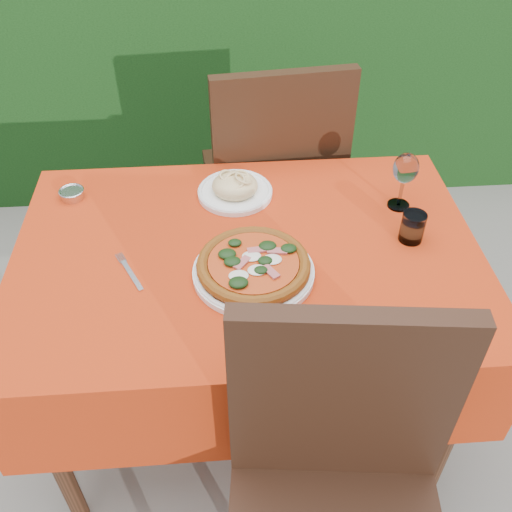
{
  "coord_description": "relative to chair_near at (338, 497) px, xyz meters",
  "views": [
    {
      "loc": [
        -0.06,
        -1.15,
        1.76
      ],
      "look_at": [
        0.02,
        -0.05,
        0.77
      ],
      "focal_mm": 40.0,
      "sensor_mm": 36.0,
      "label": 1
    }
  ],
  "objects": [
    {
      "name": "pasta_plate",
      "position": [
        -0.17,
        0.87,
        0.18
      ],
      "size": [
        0.22,
        0.22,
        0.06
      ],
      "rotation": [
        0.0,
        0.0,
        -0.08
      ],
      "color": "white",
      "rests_on": "dining_table"
    },
    {
      "name": "steel_ramekin",
      "position": [
        -0.66,
        0.89,
        0.17
      ],
      "size": [
        0.07,
        0.07,
        0.03
      ],
      "primitive_type": "cylinder",
      "color": "silver",
      "rests_on": "dining_table"
    },
    {
      "name": "dining_table",
      "position": [
        -0.15,
        0.62,
        0.01
      ],
      "size": [
        1.26,
        0.86,
        0.75
      ],
      "color": "#462616",
      "rests_on": "ground"
    },
    {
      "name": "ground",
      "position": [
        -0.15,
        0.62,
        -0.59
      ],
      "size": [
        60.0,
        60.0,
        0.0
      ],
      "primitive_type": "plane",
      "color": "slate",
      "rests_on": "ground"
    },
    {
      "name": "pizza_plate",
      "position": [
        -0.14,
        0.52,
        0.19
      ],
      "size": [
        0.36,
        0.36,
        0.06
      ],
      "rotation": [
        0.0,
        0.0,
        -0.32
      ],
      "color": "white",
      "rests_on": "dining_table"
    },
    {
      "name": "chair_near",
      "position": [
        0.0,
        0.0,
        0.0
      ],
      "size": [
        0.51,
        0.51,
        1.03
      ],
      "rotation": [
        0.0,
        0.0,
        -0.11
      ],
      "color": "black",
      "rests_on": "ground"
    },
    {
      "name": "fork",
      "position": [
        -0.45,
        0.54,
        0.16
      ],
      "size": [
        0.1,
        0.16,
        0.0
      ],
      "primitive_type": "cube",
      "rotation": [
        0.0,
        0.0,
        0.47
      ],
      "color": "silver",
      "rests_on": "dining_table"
    },
    {
      "name": "wine_glass",
      "position": [
        0.31,
        0.78,
        0.28
      ],
      "size": [
        0.07,
        0.07,
        0.18
      ],
      "color": "silver",
      "rests_on": "dining_table"
    },
    {
      "name": "chair_far",
      "position": [
        -0.01,
        1.21,
        0.0
      ],
      "size": [
        0.51,
        0.51,
        1.03
      ],
      "rotation": [
        0.0,
        0.0,
        3.25
      ],
      "color": "black",
      "rests_on": "ground"
    },
    {
      "name": "water_glass",
      "position": [
        0.3,
        0.63,
        0.2
      ],
      "size": [
        0.06,
        0.06,
        0.09
      ],
      "color": "silver",
      "rests_on": "dining_table"
    }
  ]
}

